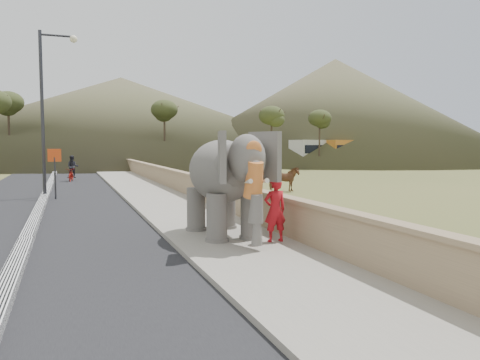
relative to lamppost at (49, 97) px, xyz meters
name	(u,v)px	position (x,y,z in m)	size (l,w,h in m)	color
ground	(215,235)	(4.69, -11.72, -4.87)	(160.00, 160.00, 0.00)	olive
road	(43,202)	(-0.31, -1.72, -4.86)	(7.00, 120.00, 0.03)	black
median	(43,200)	(-0.31, -1.72, -4.76)	(0.35, 120.00, 0.22)	black
walkway	(154,196)	(4.69, -1.72, -4.80)	(3.00, 120.00, 0.15)	#9E9687
parapet	(187,186)	(6.34, -1.72, -4.32)	(0.30, 120.00, 1.10)	tan
lamppost	(49,97)	(0.00, 0.00, 0.00)	(1.76, 0.36, 8.00)	#2F2E33
signboard	(55,165)	(0.19, -0.78, -3.23)	(0.60, 0.08, 2.40)	#2D2D33
cow	(284,179)	(11.98, -1.11, -4.18)	(0.74, 1.63, 1.38)	brown
distant_car	(265,162)	(21.11, 22.78, -4.15)	(1.70, 4.23, 1.44)	#B8B9BF
bus_white	(332,154)	(29.66, 22.79, -3.32)	(2.50, 11.00, 3.10)	silver
bus_orange	(364,153)	(33.29, 21.79, -3.32)	(2.50, 11.00, 3.10)	orange
hill_right	(335,110)	(40.69, 40.28, 3.13)	(56.00, 56.00, 16.00)	brown
hill_far	(122,119)	(9.69, 58.28, 2.13)	(80.00, 80.00, 14.00)	brown
elephant_and_man	(223,185)	(4.71, -12.37, -3.37)	(2.29, 3.86, 2.73)	slate
motorcyclist	(72,171)	(1.04, 10.50, -4.17)	(0.95, 1.83, 1.84)	maroon
trees	(101,129)	(3.45, 16.03, -0.99)	(41.64, 43.08, 8.64)	#473828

